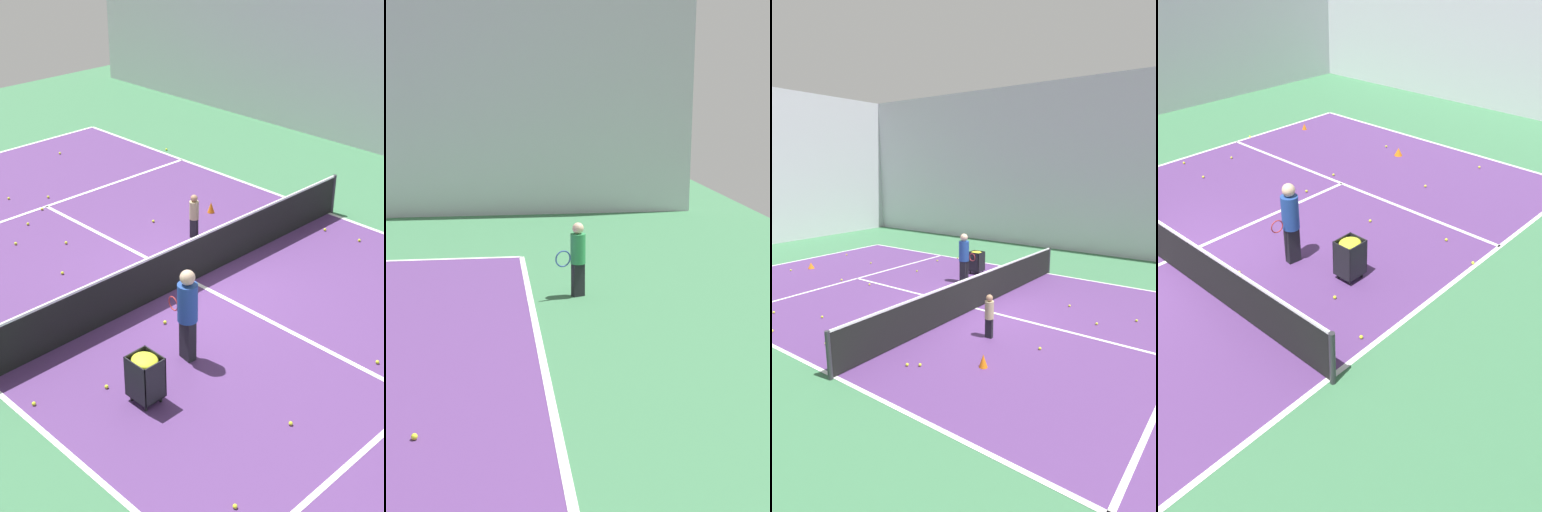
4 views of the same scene
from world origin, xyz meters
TOP-DOWN VIEW (x-y plane):
  - ground_plane at (0.00, 0.00)m, footprint 33.50×33.50m
  - court_playing_area at (0.00, 0.00)m, footprint 9.97×20.02m
  - line_baseline_far at (0.00, 10.01)m, footprint 9.97×0.10m
  - line_sideline_right at (4.98, 0.00)m, footprint 0.10×20.02m
  - line_service_far at (0.00, 5.50)m, footprint 9.97×0.10m
  - line_centre_service at (0.00, 0.00)m, footprint 0.10×11.01m
  - tennis_net at (0.00, 0.00)m, footprint 10.27×0.10m
  - coach_at_net at (1.99, 1.91)m, footprint 0.41×0.71m
  - ball_cart at (3.32, 2.28)m, footprint 0.47×0.52m
  - training_cone_1 at (-4.23, 7.96)m, footprint 0.16×0.16m
  - training_cone_2 at (-0.16, 8.29)m, footprint 0.26×0.26m
  - tennis_ball_1 at (-0.90, 8.58)m, footprint 0.07×0.07m
  - tennis_ball_2 at (2.28, 9.15)m, footprint 0.07×0.07m
  - tennis_ball_3 at (-0.32, 4.43)m, footprint 0.07×0.07m
  - tennis_ball_7 at (4.73, 1.06)m, footprint 0.07×0.07m
  - tennis_ball_8 at (-4.99, 6.07)m, footprint 0.07×0.07m
  - tennis_ball_9 at (3.95, 4.87)m, footprint 0.07×0.07m
  - tennis_ball_12 at (-3.85, 4.47)m, footprint 0.07×0.07m
  - tennis_ball_14 at (1.88, 6.93)m, footprint 0.07×0.07m
  - tennis_ball_15 at (1.53, 0.80)m, footprint 0.07×0.07m
  - tennis_ball_16 at (3.59, 1.56)m, footprint 0.07×0.07m
  - tennis_ball_18 at (-3.22, 3.03)m, footprint 0.07×0.07m
  - tennis_ball_24 at (2.07, 4.35)m, footprint 0.07×0.07m
  - tennis_ball_26 at (-4.57, 3.22)m, footprint 0.07×0.07m
  - tennis_ball_27 at (4.92, 4.45)m, footprint 0.07×0.07m
  - tennis_ball_28 at (-0.56, 5.73)m, footprint 0.07×0.07m

SIDE VIEW (x-z plane):
  - ground_plane at x=0.00m, z-range 0.00..0.00m
  - court_playing_area at x=0.00m, z-range 0.00..0.00m
  - line_baseline_far at x=0.00m, z-range 0.00..0.01m
  - line_sideline_right at x=4.98m, z-range 0.00..0.01m
  - line_service_far at x=0.00m, z-range 0.00..0.01m
  - line_centre_service at x=0.00m, z-range 0.00..0.01m
  - tennis_ball_1 at x=-0.90m, z-range 0.00..0.07m
  - tennis_ball_2 at x=2.28m, z-range 0.00..0.07m
  - tennis_ball_3 at x=-0.32m, z-range 0.00..0.07m
  - tennis_ball_7 at x=4.73m, z-range 0.00..0.07m
  - tennis_ball_8 at x=-4.99m, z-range 0.00..0.07m
  - tennis_ball_9 at x=3.95m, z-range 0.00..0.07m
  - tennis_ball_12 at x=-3.85m, z-range 0.00..0.07m
  - tennis_ball_14 at x=1.88m, z-range 0.00..0.07m
  - tennis_ball_15 at x=1.53m, z-range 0.00..0.07m
  - tennis_ball_16 at x=3.59m, z-range 0.00..0.07m
  - tennis_ball_18 at x=-3.22m, z-range 0.00..0.07m
  - tennis_ball_24 at x=2.07m, z-range 0.00..0.07m
  - tennis_ball_26 at x=-4.57m, z-range 0.00..0.07m
  - tennis_ball_27 at x=4.92m, z-range 0.00..0.07m
  - tennis_ball_28 at x=-0.56m, z-range 0.00..0.07m
  - training_cone_1 at x=-4.23m, z-range 0.00..0.22m
  - training_cone_2 at x=-0.16m, z-range 0.00..0.25m
  - tennis_net at x=0.00m, z-range 0.02..1.06m
  - ball_cart at x=3.32m, z-range 0.17..1.08m
  - coach_at_net at x=1.99m, z-range 0.13..1.96m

